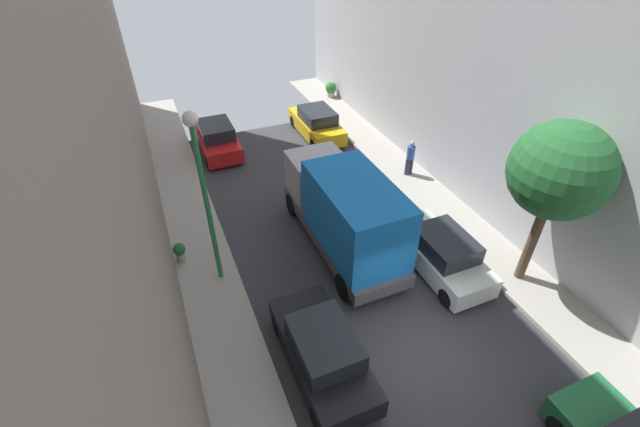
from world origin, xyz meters
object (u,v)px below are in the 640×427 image
delivery_truck (344,211)px  street_tree_1 (560,171)px  parked_car_right_2 (441,253)px  parked_car_right_3 (317,124)px  potted_plant_1 (331,89)px  parked_car_left_3 (217,138)px  pedestrian (410,157)px  lamp_post (202,180)px  parked_car_left_2 (323,351)px  potted_plant_5 (180,251)px

delivery_truck → street_tree_1: (4.96, -3.83, 2.61)m
parked_car_right_2 → street_tree_1: street_tree_1 is taller
parked_car_right_3 → potted_plant_1: parked_car_right_3 is taller
parked_car_left_3 → parked_car_right_3: bearing=-4.2°
parked_car_left_3 → pedestrian: pedestrian is taller
parked_car_left_3 → lamp_post: (-1.90, -9.23, 3.39)m
delivery_truck → parked_car_left_2: bearing=-121.9°
parked_car_right_2 → pedestrian: (2.35, 5.73, 0.35)m
parked_car_right_2 → lamp_post: (-7.30, 2.52, 3.39)m
parked_car_left_2 → parked_car_right_2: 5.78m
potted_plant_1 → lamp_post: lamp_post is taller
parked_car_right_2 → lamp_post: lamp_post is taller
potted_plant_1 → potted_plant_5: 16.47m
potted_plant_1 → potted_plant_5: (-11.31, -11.97, -0.11)m
parked_car_right_2 → potted_plant_1: parked_car_right_2 is taller
street_tree_1 → potted_plant_5: (-10.70, 5.41, -3.84)m
parked_car_right_2 → street_tree_1: size_ratio=0.73×
pedestrian → potted_plant_1: bearing=87.1°
delivery_truck → potted_plant_5: 6.08m
street_tree_1 → parked_car_left_3: bearing=120.0°
potted_plant_5 → lamp_post: size_ratio=0.12×
potted_plant_5 → potted_plant_1: bearing=46.6°
parked_car_right_3 → potted_plant_1: 5.34m
parked_car_left_3 → parked_car_right_3: 5.41m
delivery_truck → potted_plant_5: bearing=164.6°
parked_car_left_2 → parked_car_right_2: size_ratio=1.00×
street_tree_1 → lamp_post: lamp_post is taller
potted_plant_5 → parked_car_left_3: bearing=68.9°
parked_car_right_3 → parked_car_right_2: bearing=-90.0°
parked_car_right_3 → potted_plant_5: parked_car_right_3 is taller
delivery_truck → street_tree_1: size_ratio=1.15×
parked_car_right_3 → potted_plant_1: bearing=57.5°
delivery_truck → pedestrian: 6.15m
parked_car_left_2 → delivery_truck: delivery_truck is taller
lamp_post → street_tree_1: bearing=-23.0°
delivery_truck → potted_plant_1: 14.70m
delivery_truck → potted_plant_1: delivery_truck is taller
parked_car_right_3 → delivery_truck: bearing=-106.6°
street_tree_1 → delivery_truck: bearing=142.4°
parked_car_left_2 → parked_car_right_3: 14.44m
potted_plant_1 → potted_plant_5: size_ratio=1.30×
parked_car_left_2 → street_tree_1: bearing=3.8°
parked_car_left_2 → potted_plant_5: 6.66m
delivery_truck → pedestrian: bearing=34.3°
parked_car_left_2 → parked_car_left_3: same height
parked_car_left_3 → parked_car_right_2: bearing=-65.3°
pedestrian → parked_car_left_3: bearing=142.2°
pedestrian → parked_car_right_2: bearing=-112.3°
potted_plant_5 → lamp_post: bearing=-50.1°
parked_car_right_3 → pedestrian: size_ratio=2.44×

